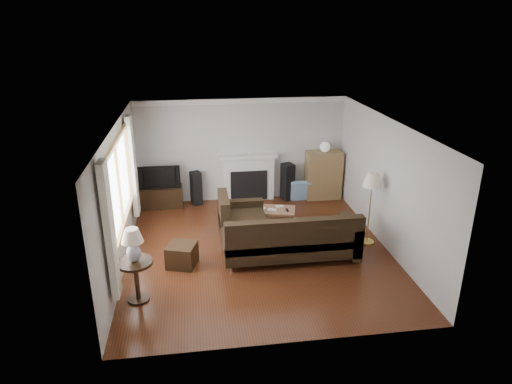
{
  "coord_description": "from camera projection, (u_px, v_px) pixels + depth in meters",
  "views": [
    {
      "loc": [
        -1.16,
        -7.82,
        4.26
      ],
      "look_at": [
        0.0,
        0.3,
        1.1
      ],
      "focal_mm": 32.0,
      "sensor_mm": 36.0,
      "label": 1
    }
  ],
  "objects": [
    {
      "name": "window",
      "position": [
        119.0,
        185.0,
        7.85
      ],
      "size": [
        0.12,
        2.74,
        1.54
      ],
      "primitive_type": "cube",
      "color": "olive",
      "rests_on": "room"
    },
    {
      "name": "speaker_right",
      "position": [
        288.0,
        182.0,
        11.24
      ],
      "size": [
        0.33,
        0.37,
        0.92
      ],
      "primitive_type": "cube",
      "rotation": [
        0.0,
        0.0,
        0.3
      ],
      "color": "black",
      "rests_on": "ground"
    },
    {
      "name": "fireplace",
      "position": [
        249.0,
        178.0,
        11.16
      ],
      "size": [
        1.4,
        0.26,
        1.15
      ],
      "primitive_type": "cube",
      "color": "white",
      "rests_on": "room"
    },
    {
      "name": "room",
      "position": [
        258.0,
        190.0,
        8.46
      ],
      "size": [
        5.1,
        5.6,
        2.54
      ],
      "color": "#4B2210",
      "rests_on": "ground"
    },
    {
      "name": "speaker_left",
      "position": [
        196.0,
        188.0,
        10.97
      ],
      "size": [
        0.3,
        0.33,
        0.81
      ],
      "primitive_type": "cube",
      "rotation": [
        0.0,
        0.0,
        0.32
      ],
      "color": "black",
      "rests_on": "ground"
    },
    {
      "name": "table_lamp",
      "position": [
        133.0,
        246.0,
        6.99
      ],
      "size": [
        0.34,
        0.34,
        0.55
      ],
      "primitive_type": "cube",
      "color": "silver",
      "rests_on": "side_table"
    },
    {
      "name": "globe_lamp",
      "position": [
        325.0,
        147.0,
        11.03
      ],
      "size": [
        0.24,
        0.24,
        0.24
      ],
      "primitive_type": "sphere",
      "color": "white",
      "rests_on": "bookshelf"
    },
    {
      "name": "footstool",
      "position": [
        182.0,
        255.0,
        8.3
      ],
      "size": [
        0.62,
        0.62,
        0.41
      ],
      "primitive_type": "cube",
      "rotation": [
        0.0,
        0.0,
        -0.31
      ],
      "color": "black",
      "rests_on": "ground"
    },
    {
      "name": "curtain_near",
      "position": [
        110.0,
        231.0,
        6.5
      ],
      "size": [
        0.1,
        0.35,
        2.1
      ],
      "primitive_type": "cube",
      "color": "white",
      "rests_on": "room"
    },
    {
      "name": "sectional_sofa",
      "position": [
        290.0,
        236.0,
        8.49
      ],
      "size": [
        2.72,
        1.99,
        0.88
      ],
      "primitive_type": "cube",
      "color": "black",
      "rests_on": "ground"
    },
    {
      "name": "coffee_table",
      "position": [
        271.0,
        217.0,
        9.89
      ],
      "size": [
        1.11,
        0.79,
        0.39
      ],
      "primitive_type": "cube",
      "rotation": [
        0.0,
        0.0,
        -0.26
      ],
      "color": "#8B6042",
      "rests_on": "ground"
    },
    {
      "name": "bookshelf",
      "position": [
        323.0,
        175.0,
        11.28
      ],
      "size": [
        0.87,
        0.41,
        1.2
      ],
      "primitive_type": "cube",
      "color": "olive",
      "rests_on": "ground"
    },
    {
      "name": "side_table",
      "position": [
        137.0,
        281.0,
        7.22
      ],
      "size": [
        0.56,
        0.56,
        0.7
      ],
      "primitive_type": "cube",
      "color": "black",
      "rests_on": "ground"
    },
    {
      "name": "tv_stand",
      "position": [
        161.0,
        197.0,
        10.87
      ],
      "size": [
        1.0,
        0.45,
        0.5
      ],
      "primitive_type": "cube",
      "color": "black",
      "rests_on": "ground"
    },
    {
      "name": "curtain_far",
      "position": [
        133.0,
        167.0,
        9.31
      ],
      "size": [
        0.1,
        0.35,
        2.1
      ],
      "primitive_type": "cube",
      "color": "white",
      "rests_on": "room"
    },
    {
      "name": "television",
      "position": [
        160.0,
        176.0,
        10.68
      ],
      "size": [
        0.96,
        0.13,
        0.55
      ],
      "primitive_type": "imported",
      "color": "black",
      "rests_on": "tv_stand"
    },
    {
      "name": "floor_lamp",
      "position": [
        370.0,
        208.0,
        8.95
      ],
      "size": [
        0.46,
        0.46,
        1.48
      ],
      "primitive_type": "cube",
      "rotation": [
        0.0,
        0.0,
        0.22
      ],
      "color": "gold",
      "rests_on": "ground"
    }
  ]
}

